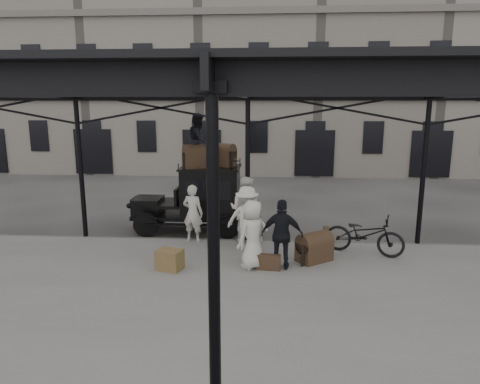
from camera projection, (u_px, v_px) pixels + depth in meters
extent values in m
plane|color=#383533|center=(244.00, 270.00, 10.96)|extent=(120.00, 120.00, 0.00)
cube|color=slate|center=(238.00, 303.00, 8.99)|extent=(28.00, 8.00, 0.15)
cylinder|color=black|center=(248.00, 174.00, 12.47)|extent=(0.14, 0.14, 4.30)
cylinder|color=black|center=(214.00, 287.00, 4.85)|extent=(0.14, 0.14, 4.30)
cube|color=black|center=(248.00, 92.00, 11.99)|extent=(22.00, 0.10, 0.45)
cube|color=black|center=(211.00, 74.00, 4.37)|extent=(22.00, 0.10, 0.45)
cube|color=black|center=(239.00, 79.00, 8.34)|extent=(22.50, 9.00, 0.08)
cube|color=silver|center=(239.00, 75.00, 8.33)|extent=(18.00, 7.00, 0.04)
cube|color=slate|center=(260.00, 58.00, 27.10)|extent=(64.00, 8.00, 14.00)
cylinder|color=black|center=(146.00, 225.00, 13.54)|extent=(0.80, 0.10, 0.80)
cylinder|color=black|center=(157.00, 213.00, 14.95)|extent=(0.80, 0.10, 0.80)
cylinder|color=black|center=(227.00, 226.00, 13.37)|extent=(0.80, 0.10, 0.80)
cylinder|color=black|center=(231.00, 215.00, 14.78)|extent=(0.80, 0.10, 0.80)
cube|color=black|center=(189.00, 215.00, 14.13)|extent=(3.60, 1.25, 0.12)
cube|color=black|center=(148.00, 206.00, 14.16)|extent=(0.90, 1.00, 0.55)
cube|color=black|center=(134.00, 205.00, 14.19)|extent=(0.06, 0.70, 0.55)
cube|color=black|center=(172.00, 203.00, 14.09)|extent=(0.70, 1.30, 0.10)
cube|color=black|center=(211.00, 192.00, 13.92)|extent=(1.80, 1.45, 1.55)
cube|color=black|center=(208.00, 190.00, 13.17)|extent=(1.40, 0.02, 0.60)
cube|color=black|center=(211.00, 168.00, 13.76)|extent=(1.90, 1.55, 0.06)
imported|color=beige|center=(193.00, 213.00, 12.61)|extent=(0.71, 0.56, 1.71)
imported|color=silver|center=(245.00, 210.00, 12.49)|extent=(1.15, 1.02, 1.97)
imported|color=beige|center=(253.00, 234.00, 10.55)|extent=(0.98, 0.98, 1.72)
imported|color=black|center=(282.00, 235.00, 10.47)|extent=(1.07, 0.54, 1.76)
imported|color=silver|center=(247.00, 218.00, 11.83)|extent=(1.31, 0.96, 1.81)
imported|color=black|center=(364.00, 234.00, 11.57)|extent=(2.23, 1.43, 1.11)
imported|color=black|center=(199.00, 140.00, 13.50)|extent=(0.70, 0.87, 1.70)
cube|color=brown|center=(170.00, 260.00, 10.54)|extent=(0.70, 0.60, 0.50)
cube|color=#40271D|center=(327.00, 236.00, 12.49)|extent=(0.16, 0.60, 0.45)
cube|color=#40271D|center=(268.00, 262.00, 10.52)|extent=(0.61, 0.21, 0.40)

